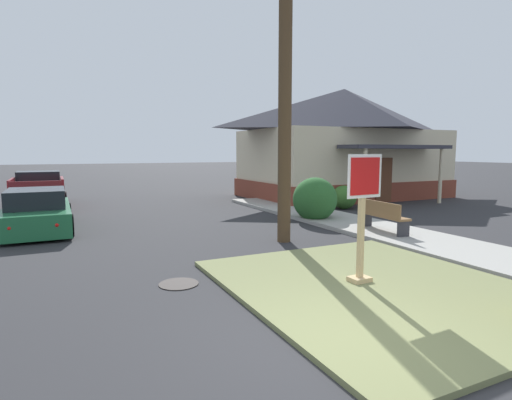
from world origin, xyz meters
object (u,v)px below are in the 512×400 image
stop_sign (362,220)px  street_bench (382,215)px  utility_pole (285,64)px  pickup_truck_maroon (39,192)px  manhole_cover (179,284)px  parked_sedan_green (37,213)px

stop_sign → street_bench: 4.68m
street_bench → utility_pole: bearing=169.2°
pickup_truck_maroon → utility_pole: bearing=-59.8°
manhole_cover → pickup_truck_maroon: bearing=101.6°
stop_sign → manhole_cover: bearing=152.5°
parked_sedan_green → pickup_truck_maroon: (-0.15, 5.83, 0.08)m
street_bench → utility_pole: 4.85m
utility_pole → street_bench: bearing=-10.8°
parked_sedan_green → pickup_truck_maroon: 5.83m
manhole_cover → street_bench: street_bench is taller
manhole_cover → pickup_truck_maroon: 12.80m
manhole_cover → street_bench: size_ratio=0.39×
stop_sign → parked_sedan_green: stop_sign is taller
manhole_cover → utility_pole: (3.41, 2.23, 4.49)m
street_bench → utility_pole: utility_pole is taller
parked_sedan_green → utility_pole: size_ratio=0.50×
pickup_truck_maroon → utility_pole: utility_pole is taller
pickup_truck_maroon → manhole_cover: bearing=-78.4°
stop_sign → pickup_truck_maroon: bearing=111.1°
pickup_truck_maroon → street_bench: bearing=-50.9°
street_bench → pickup_truck_maroon: bearing=129.1°
parked_sedan_green → utility_pole: bearing=-37.4°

